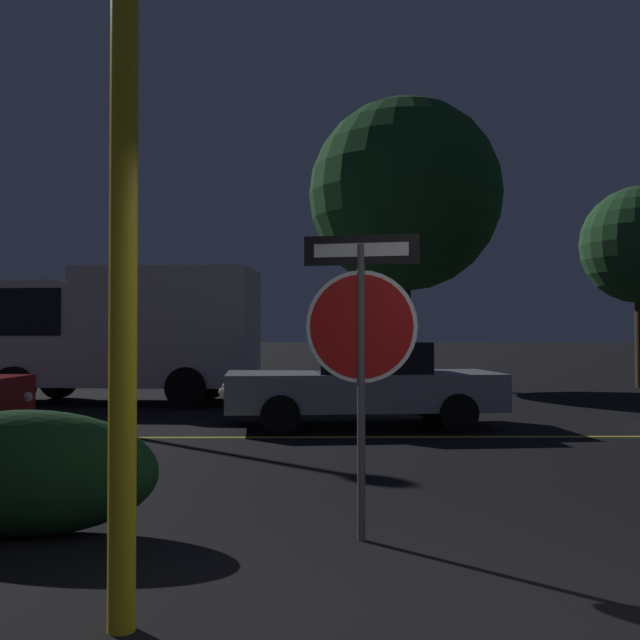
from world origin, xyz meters
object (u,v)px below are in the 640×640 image
(passing_car_2, at_px, (363,384))
(tree_0, at_px, (640,245))
(yellow_pole_left, at_px, (123,293))
(delivery_truck, at_px, (113,329))
(stop_sign, at_px, (361,326))
(tree_2, at_px, (405,195))
(hedge_bush_1, at_px, (25,473))

(passing_car_2, bearing_deg, tree_0, -49.54)
(yellow_pole_left, bearing_deg, delivery_truck, 105.60)
(stop_sign, xyz_separation_m, passing_car_2, (0.50, 6.39, -0.87))
(passing_car_2, distance_m, tree_0, 12.41)
(delivery_truck, bearing_deg, passing_car_2, -123.67)
(delivery_truck, bearing_deg, tree_2, -51.63)
(tree_0, bearing_deg, passing_car_2, -135.39)
(tree_2, bearing_deg, passing_car_2, -102.03)
(stop_sign, xyz_separation_m, tree_0, (9.01, 14.78, 2.46))
(passing_car_2, bearing_deg, stop_sign, 171.34)
(passing_car_2, relative_size, tree_2, 0.55)
(yellow_pole_left, distance_m, delivery_truck, 12.51)
(passing_car_2, height_order, delivery_truck, delivery_truck)
(delivery_truck, relative_size, tree_0, 1.08)
(stop_sign, bearing_deg, tree_0, 71.26)
(stop_sign, xyz_separation_m, yellow_pole_left, (-1.34, -1.57, 0.15))
(yellow_pole_left, bearing_deg, tree_0, 57.67)
(passing_car_2, bearing_deg, hedge_bush_1, 150.05)
(passing_car_2, xyz_separation_m, tree_0, (8.51, 8.39, 3.33))
(hedge_bush_1, bearing_deg, yellow_pole_left, -55.78)
(hedge_bush_1, bearing_deg, tree_2, 72.01)
(stop_sign, bearing_deg, tree_2, 93.72)
(hedge_bush_1, relative_size, tree_0, 0.35)
(hedge_bush_1, distance_m, tree_2, 16.64)
(stop_sign, relative_size, yellow_pole_left, 0.65)
(stop_sign, relative_size, tree_2, 0.27)
(stop_sign, distance_m, delivery_truck, 11.49)
(passing_car_2, bearing_deg, yellow_pole_left, 162.83)
(stop_sign, bearing_deg, hedge_bush_1, -170.93)
(yellow_pole_left, bearing_deg, hedge_bush_1, 124.22)
(stop_sign, height_order, yellow_pole_left, yellow_pole_left)
(stop_sign, height_order, tree_0, tree_0)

